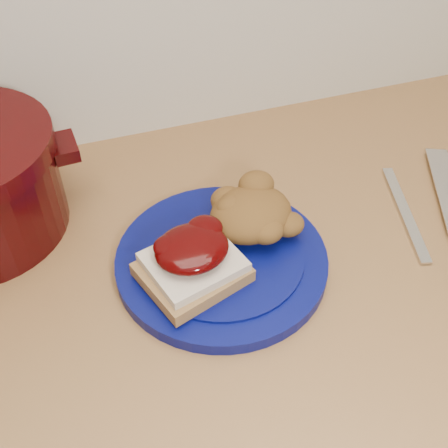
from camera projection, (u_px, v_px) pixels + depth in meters
name	position (u px, v px, depth m)	size (l,w,h in m)	color
base_cabinet	(228.00, 429.00, 1.03)	(4.00, 0.60, 0.86)	beige
plate	(222.00, 261.00, 0.69)	(0.26, 0.26, 0.02)	#050A52
sandwich	(192.00, 261.00, 0.64)	(0.14, 0.13, 0.05)	olive
stuffing_mound	(251.00, 214.00, 0.69)	(0.11, 0.09, 0.05)	brown
butter_knife	(405.00, 212.00, 0.76)	(0.19, 0.01, 0.00)	silver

